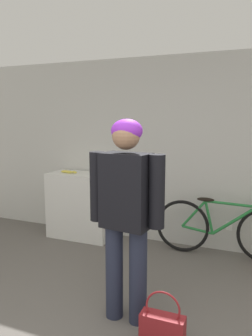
% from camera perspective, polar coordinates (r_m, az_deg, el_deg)
% --- Properties ---
extents(wall_back, '(8.00, 0.07, 2.60)m').
position_cam_1_polar(wall_back, '(4.52, 11.15, 2.60)').
color(wall_back, silver).
rests_on(wall_back, ground_plane).
extents(side_shelf, '(0.94, 0.48, 0.96)m').
position_cam_1_polar(side_shelf, '(4.95, -7.84, -6.44)').
color(side_shelf, white).
rests_on(side_shelf, ground_plane).
extents(person, '(0.67, 0.29, 1.77)m').
position_cam_1_polar(person, '(2.78, 0.01, -6.41)').
color(person, '#23283D').
rests_on(person, ground_plane).
extents(bicycle, '(1.73, 0.46, 0.77)m').
position_cam_1_polar(bicycle, '(4.40, 16.47, -10.15)').
color(bicycle, black).
rests_on(bicycle, ground_plane).
extents(banana, '(0.28, 0.08, 0.04)m').
position_cam_1_polar(banana, '(4.89, -9.89, -0.65)').
color(banana, '#EAD64C').
rests_on(banana, side_shelf).
extents(handbag, '(0.35, 0.13, 0.46)m').
position_cam_1_polar(handbag, '(2.85, 6.36, -26.05)').
color(handbag, maroon).
rests_on(handbag, ground_plane).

